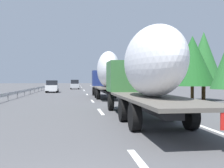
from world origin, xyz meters
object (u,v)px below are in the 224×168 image
(car_silver_hatch, at_px, (75,84))
(truck_lead, at_px, (107,73))
(car_black_suv, at_px, (76,83))
(car_white_van, at_px, (52,86))
(road_sign, at_px, (112,78))
(truck_trailing, at_px, (145,70))

(car_silver_hatch, bearing_deg, truck_lead, -173.15)
(car_black_suv, relative_size, car_white_van, 0.96)
(car_white_van, distance_m, road_sign, 11.31)
(road_sign, bearing_deg, truck_trailing, 174.96)
(car_silver_hatch, distance_m, car_white_van, 16.02)
(truck_trailing, bearing_deg, truck_lead, 0.00)
(truck_lead, distance_m, road_sign, 19.17)
(car_black_suv, bearing_deg, car_silver_hatch, 179.53)
(truck_trailing, xyz_separation_m, car_white_van, (30.16, 6.97, -1.45))
(truck_lead, bearing_deg, car_black_suv, 3.59)
(truck_trailing, distance_m, car_silver_hatch, 45.97)
(truck_lead, relative_size, car_silver_hatch, 2.97)
(truck_trailing, distance_m, road_sign, 35.28)
(truck_trailing, relative_size, road_sign, 4.00)
(car_black_suv, distance_m, road_sign, 35.19)
(road_sign, bearing_deg, car_silver_hatch, 31.95)
(truck_lead, xyz_separation_m, car_white_van, (13.94, 6.97, -1.75))
(car_black_suv, distance_m, car_white_van, 39.71)
(car_black_suv, bearing_deg, truck_lead, -176.41)
(car_white_van, xyz_separation_m, road_sign, (4.98, -10.07, 1.28))
(truck_lead, height_order, car_black_suv, truck_lead)
(car_black_suv, height_order, car_white_van, car_white_van)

